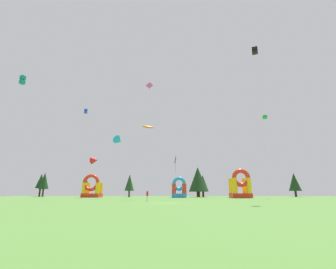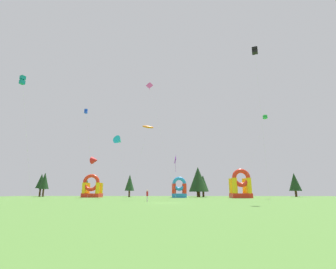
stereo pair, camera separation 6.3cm
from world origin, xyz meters
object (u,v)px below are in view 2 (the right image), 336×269
inflatable_yellow_castle (241,187)px  kite_black_box (255,51)px  kite_cyan_delta (119,141)px  kite_teal_box (22,80)px  kite_green_box (265,117)px  kite_blue_box (86,112)px  kite_red_delta (95,160)px  kite_pink_diamond (150,87)px  kite_purple_diamond (176,160)px  person_near_camera (147,195)px  inflatable_orange_dome (92,189)px  inflatable_blue_arch (179,190)px  kite_orange_parafoil (148,127)px

inflatable_yellow_castle → kite_black_box: bearing=-97.3°
kite_cyan_delta → inflatable_yellow_castle: bearing=7.4°
kite_teal_box → inflatable_yellow_castle: 53.70m
kite_black_box → kite_green_box: bearing=67.4°
kite_blue_box → kite_red_delta: 12.30m
kite_red_delta → kite_black_box: bearing=-34.5°
kite_pink_diamond → inflatable_yellow_castle: bearing=37.0°
kite_purple_diamond → inflatable_yellow_castle: 26.33m
kite_pink_diamond → kite_blue_box: kite_pink_diamond is taller
kite_black_box → person_near_camera: size_ratio=13.45×
inflatable_yellow_castle → inflatable_orange_dome: inflatable_yellow_castle is taller
kite_pink_diamond → inflatable_blue_arch: (6.45, 20.33, -21.71)m
kite_cyan_delta → inflatable_orange_dome: kite_cyan_delta is taller
kite_blue_box → kite_orange_parafoil: size_ratio=1.30×
kite_red_delta → inflatable_yellow_castle: 38.38m
kite_purple_diamond → kite_teal_box: size_ratio=0.48×
kite_purple_diamond → person_near_camera: 9.89m
kite_green_box → kite_red_delta: (-43.59, -0.47, -11.08)m
kite_red_delta → inflatable_blue_arch: size_ratio=1.82×
kite_cyan_delta → kite_purple_diamond: kite_cyan_delta is taller
kite_pink_diamond → kite_teal_box: bearing=-128.9°
kite_pink_diamond → inflatable_blue_arch: size_ratio=4.35×
kite_pink_diamond → inflatable_orange_dome: bearing=129.9°
kite_blue_box → kite_purple_diamond: 27.35m
kite_orange_parafoil → person_near_camera: kite_orange_parafoil is taller
kite_cyan_delta → inflatable_blue_arch: size_ratio=2.82×
kite_red_delta → inflatable_yellow_castle: (37.42, 5.60, -6.45)m
kite_green_box → kite_orange_parafoil: kite_green_box is taller
kite_green_box → kite_red_delta: bearing=-179.4°
kite_black_box → inflatable_blue_arch: size_ratio=4.46×
kite_red_delta → person_near_camera: bearing=-51.8°
inflatable_blue_arch → inflatable_orange_dome: (-25.33, 2.22, 0.35)m
kite_black_box → kite_teal_box: bearing=-168.3°
inflatable_yellow_castle → inflatable_blue_arch: inflatable_yellow_castle is taller
kite_pink_diamond → kite_purple_diamond: size_ratio=3.02×
kite_green_box → inflatable_yellow_castle: bearing=140.2°
kite_pink_diamond → kite_orange_parafoil: size_ratio=1.50×
kite_purple_diamond → kite_teal_box: kite_teal_box is taller
kite_pink_diamond → kite_orange_parafoil: (-0.69, 4.11, -7.91)m
kite_black_box → kite_teal_box: (-34.06, -7.04, -8.38)m
kite_green_box → kite_black_box: 25.94m
kite_pink_diamond → kite_green_box: kite_pink_diamond is taller
kite_teal_box → inflatable_yellow_castle: kite_teal_box is taller
inflatable_blue_arch → kite_blue_box: bearing=-149.6°
kite_blue_box → kite_black_box: size_ratio=0.85×
kite_black_box → inflatable_yellow_castle: bearing=82.7°
kite_green_box → person_near_camera: kite_green_box is taller
kite_pink_diamond → kite_purple_diamond: (5.59, -2.58, -16.36)m
kite_teal_box → inflatable_blue_arch: size_ratio=2.99×
kite_red_delta → kite_orange_parafoil: size_ratio=0.62×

